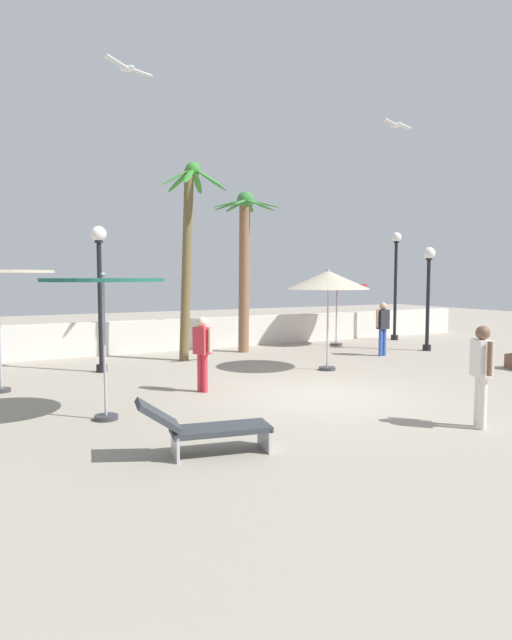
{
  "coord_description": "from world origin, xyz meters",
  "views": [
    {
      "loc": [
        -6.49,
        -9.23,
        2.51
      ],
      "look_at": [
        0.0,
        2.85,
        1.4
      ],
      "focal_mm": 30.33,
      "sensor_mm": 36.0,
      "label": 1
    }
  ],
  "objects_px": {
    "patio_umbrella_0": "(337,289)",
    "seagull_0": "(128,68)",
    "palm_tree_1": "(245,253)",
    "seagull_1": "(396,125)",
    "patio_umbrella_2": "(328,281)",
    "lamp_post_3": "(428,283)",
    "guest_3": "(202,346)",
    "lounge_chair_0": "(204,427)",
    "guest_0": "(383,323)",
    "patio_umbrella_1": "(103,288)",
    "lamp_post_1": "(100,278)",
    "palm_tree_0": "(188,240)",
    "lamp_post_2": "(396,273)",
    "guest_1": "(482,366)"
  },
  "relations": [
    {
      "from": "patio_umbrella_2",
      "to": "patio_umbrella_0",
      "type": "bearing_deg",
      "value": 50.76
    },
    {
      "from": "lamp_post_3",
      "to": "seagull_1",
      "type": "height_order",
      "value": "seagull_1"
    },
    {
      "from": "lounge_chair_0",
      "to": "guest_3",
      "type": "height_order",
      "value": "guest_3"
    },
    {
      "from": "patio_umbrella_2",
      "to": "guest_3",
      "type": "relative_size",
      "value": 1.64
    },
    {
      "from": "lamp_post_2",
      "to": "patio_umbrella_2",
      "type": "bearing_deg",
      "value": -145.61
    },
    {
      "from": "guest_0",
      "to": "guest_3",
      "type": "height_order",
      "value": "guest_0"
    },
    {
      "from": "palm_tree_1",
      "to": "lounge_chair_0",
      "type": "relative_size",
      "value": 2.71
    },
    {
      "from": "patio_umbrella_2",
      "to": "seagull_1",
      "type": "distance_m",
      "value": 4.33
    },
    {
      "from": "patio_umbrella_0",
      "to": "lamp_post_2",
      "type": "distance_m",
      "value": 3.12
    },
    {
      "from": "patio_umbrella_2",
      "to": "lamp_post_2",
      "type": "distance_m",
      "value": 7.77
    },
    {
      "from": "palm_tree_0",
      "to": "guest_3",
      "type": "bearing_deg",
      "value": -107.67
    },
    {
      "from": "guest_0",
      "to": "lamp_post_1",
      "type": "bearing_deg",
      "value": 171.6
    },
    {
      "from": "patio_umbrella_1",
      "to": "seagull_1",
      "type": "relative_size",
      "value": 2.52
    },
    {
      "from": "patio_umbrella_2",
      "to": "guest_1",
      "type": "height_order",
      "value": "patio_umbrella_2"
    },
    {
      "from": "lamp_post_1",
      "to": "lounge_chair_0",
      "type": "xyz_separation_m",
      "value": [
        -0.19,
        -7.4,
        -2.08
      ]
    },
    {
      "from": "palm_tree_1",
      "to": "guest_3",
      "type": "xyz_separation_m",
      "value": [
        -3.65,
        -5.13,
        -2.28
      ]
    },
    {
      "from": "patio_umbrella_0",
      "to": "seagull_0",
      "type": "relative_size",
      "value": 2.03
    },
    {
      "from": "guest_0",
      "to": "lamp_post_3",
      "type": "bearing_deg",
      "value": 5.71
    },
    {
      "from": "lamp_post_2",
      "to": "guest_0",
      "type": "bearing_deg",
      "value": -137.29
    },
    {
      "from": "lamp_post_1",
      "to": "guest_1",
      "type": "distance_m",
      "value": 9.49
    },
    {
      "from": "patio_umbrella_1",
      "to": "guest_3",
      "type": "height_order",
      "value": "patio_umbrella_1"
    },
    {
      "from": "patio_umbrella_0",
      "to": "seagull_0",
      "type": "height_order",
      "value": "seagull_0"
    },
    {
      "from": "seagull_1",
      "to": "patio_umbrella_2",
      "type": "bearing_deg",
      "value": 146.03
    },
    {
      "from": "palm_tree_1",
      "to": "guest_1",
      "type": "bearing_deg",
      "value": -93.95
    },
    {
      "from": "patio_umbrella_0",
      "to": "palm_tree_1",
      "type": "xyz_separation_m",
      "value": [
        -3.72,
        0.05,
        1.21
      ]
    },
    {
      "from": "patio_umbrella_1",
      "to": "guest_0",
      "type": "distance_m",
      "value": 10.19
    },
    {
      "from": "patio_umbrella_0",
      "to": "guest_1",
      "type": "relative_size",
      "value": 1.36
    },
    {
      "from": "patio_umbrella_2",
      "to": "lamp_post_3",
      "type": "height_order",
      "value": "lamp_post_3"
    },
    {
      "from": "lamp_post_3",
      "to": "guest_3",
      "type": "bearing_deg",
      "value": -164.94
    },
    {
      "from": "patio_umbrella_1",
      "to": "guest_3",
      "type": "distance_m",
      "value": 3.02
    },
    {
      "from": "patio_umbrella_0",
      "to": "palm_tree_1",
      "type": "height_order",
      "value": "palm_tree_1"
    },
    {
      "from": "seagull_0",
      "to": "seagull_1",
      "type": "distance_m",
      "value": 6.87
    },
    {
      "from": "patio_umbrella_2",
      "to": "lamp_post_1",
      "type": "height_order",
      "value": "lamp_post_1"
    },
    {
      "from": "guest_1",
      "to": "seagull_1",
      "type": "xyz_separation_m",
      "value": [
        2.45,
        4.82,
        5.35
      ]
    },
    {
      "from": "patio_umbrella_0",
      "to": "seagull_0",
      "type": "distance_m",
      "value": 11.03
    },
    {
      "from": "palm_tree_0",
      "to": "palm_tree_1",
      "type": "relative_size",
      "value": 1.11
    },
    {
      "from": "lamp_post_2",
      "to": "lounge_chair_0",
      "type": "relative_size",
      "value": 2.17
    },
    {
      "from": "patio_umbrella_2",
      "to": "palm_tree_0",
      "type": "relative_size",
      "value": 0.46
    },
    {
      "from": "lamp_post_1",
      "to": "seagull_1",
      "type": "xyz_separation_m",
      "value": [
        6.81,
        -3.49,
        3.91
      ]
    },
    {
      "from": "patio_umbrella_1",
      "to": "guest_0",
      "type": "bearing_deg",
      "value": 20.79
    },
    {
      "from": "lamp_post_1",
      "to": "guest_0",
      "type": "relative_size",
      "value": 2.24
    },
    {
      "from": "lamp_post_3",
      "to": "lamp_post_1",
      "type": "bearing_deg",
      "value": 174.43
    },
    {
      "from": "palm_tree_1",
      "to": "guest_3",
      "type": "relative_size",
      "value": 3.2
    },
    {
      "from": "palm_tree_1",
      "to": "seagull_1",
      "type": "xyz_separation_m",
      "value": [
        1.77,
        -5.1,
        3.11
      ]
    },
    {
      "from": "lamp_post_1",
      "to": "lounge_chair_0",
      "type": "relative_size",
      "value": 1.96
    },
    {
      "from": "guest_1",
      "to": "seagull_0",
      "type": "bearing_deg",
      "value": 130.88
    },
    {
      "from": "seagull_0",
      "to": "lamp_post_1",
      "type": "bearing_deg",
      "value": 89.27
    },
    {
      "from": "lamp_post_3",
      "to": "seagull_0",
      "type": "distance_m",
      "value": 11.74
    },
    {
      "from": "lamp_post_2",
      "to": "seagull_1",
      "type": "xyz_separation_m",
      "value": [
        -5.01,
        -5.33,
        3.75
      ]
    },
    {
      "from": "lamp_post_1",
      "to": "palm_tree_0",
      "type": "bearing_deg",
      "value": 16.29
    }
  ]
}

